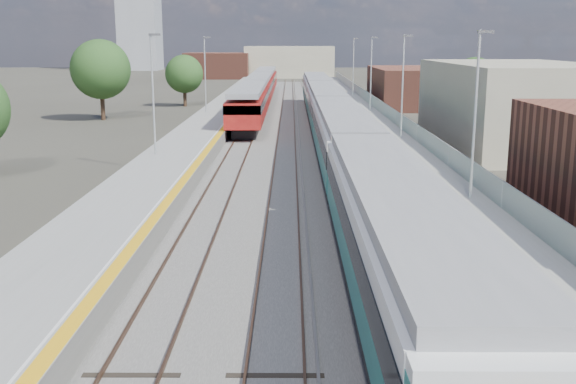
{
  "coord_description": "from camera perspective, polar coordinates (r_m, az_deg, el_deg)",
  "views": [
    {
      "loc": [
        -1.62,
        -8.07,
        7.99
      ],
      "look_at": [
        -1.73,
        17.83,
        2.2
      ],
      "focal_mm": 42.0,
      "sensor_mm": 36.0,
      "label": 1
    }
  ],
  "objects": [
    {
      "name": "ground",
      "position": [
        58.64,
        1.84,
        4.76
      ],
      "size": [
        320.0,
        320.0,
        0.0
      ],
      "primitive_type": "plane",
      "color": "#47443A",
      "rests_on": "ground"
    },
    {
      "name": "ballast_bed",
      "position": [
        61.1,
        -0.35,
        5.11
      ],
      "size": [
        10.5,
        155.0,
        0.06
      ],
      "primitive_type": "cube",
      "color": "#565451",
      "rests_on": "ground"
    },
    {
      "name": "tracks",
      "position": [
        62.75,
        0.22,
        5.38
      ],
      "size": [
        8.96,
        160.0,
        0.17
      ],
      "color": "#4C3323",
      "rests_on": "ground"
    },
    {
      "name": "platform_right",
      "position": [
        61.41,
        6.73,
        5.54
      ],
      "size": [
        4.7,
        155.0,
        8.52
      ],
      "color": "slate",
      "rests_on": "ground"
    },
    {
      "name": "platform_left",
      "position": [
        61.47,
        -6.72,
        5.53
      ],
      "size": [
        4.3,
        155.0,
        8.52
      ],
      "color": "slate",
      "rests_on": "ground"
    },
    {
      "name": "buildings",
      "position": [
        147.62,
        -6.35,
        13.58
      ],
      "size": [
        72.0,
        185.5,
        40.0
      ],
      "color": "brown",
      "rests_on": "ground"
    },
    {
      "name": "green_train",
      "position": [
        50.95,
        3.78,
        6.22
      ],
      "size": [
        3.03,
        84.39,
        3.34
      ],
      "color": "black",
      "rests_on": "ground"
    },
    {
      "name": "red_train",
      "position": [
        84.16,
        -2.42,
        8.68
      ],
      "size": [
        3.03,
        61.32,
        3.82
      ],
      "color": "black",
      "rests_on": "ground"
    },
    {
      "name": "tree_b",
      "position": [
        72.94,
        -15.59,
        9.97
      ],
      "size": [
        6.11,
        6.11,
        8.28
      ],
      "color": "#382619",
      "rests_on": "ground"
    },
    {
      "name": "tree_c",
      "position": [
        86.52,
        -8.78,
        9.84
      ],
      "size": [
        4.75,
        4.75,
        6.44
      ],
      "color": "#382619",
      "rests_on": "ground"
    },
    {
      "name": "tree_d",
      "position": [
        80.63,
        15.5,
        9.3
      ],
      "size": [
        4.67,
        4.67,
        6.33
      ],
      "color": "#382619",
      "rests_on": "ground"
    }
  ]
}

